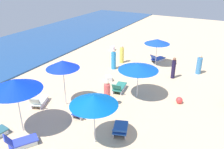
{
  "coord_description": "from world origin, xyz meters",
  "views": [
    {
      "loc": [
        -10.5,
        5.96,
        7.28
      ],
      "look_at": [
        2.12,
        12.74,
        0.94
      ],
      "focal_mm": 38.16,
      "sensor_mm": 36.0,
      "label": 1
    }
  ],
  "objects_px": {
    "lounge_chair_3_0": "(157,59)",
    "umbrella_5": "(94,100)",
    "lounge_chair_1_0": "(81,111)",
    "cooler_box_1": "(109,78)",
    "umbrella_2": "(138,67)",
    "beachgoer_3": "(114,60)",
    "beachgoer_1": "(107,95)",
    "umbrella_1": "(63,64)",
    "beachgoer_6": "(199,65)",
    "umbrella_4": "(15,85)",
    "beach_ball_0": "(179,100)",
    "cooler_box_2": "(113,48)",
    "umbrella_3": "(157,41)",
    "beachgoer_2": "(122,55)",
    "lounge_chair_4_0": "(20,142)",
    "lounge_chair_5_0": "(120,129)",
    "lounge_chair_1_1": "(39,101)",
    "lounge_chair_2_0": "(119,87)",
    "beachgoer_0": "(174,68)"
  },
  "relations": [
    {
      "from": "umbrella_2",
      "to": "beachgoer_3",
      "type": "xyz_separation_m",
      "value": [
        3.33,
        3.42,
        -1.26
      ]
    },
    {
      "from": "umbrella_5",
      "to": "beachgoer_6",
      "type": "height_order",
      "value": "umbrella_5"
    },
    {
      "from": "lounge_chair_5_0",
      "to": "beachgoer_2",
      "type": "distance_m",
      "value": 9.61
    },
    {
      "from": "lounge_chair_3_0",
      "to": "umbrella_5",
      "type": "relative_size",
      "value": 0.63
    },
    {
      "from": "umbrella_3",
      "to": "umbrella_4",
      "type": "height_order",
      "value": "umbrella_4"
    },
    {
      "from": "lounge_chair_1_0",
      "to": "beachgoer_3",
      "type": "height_order",
      "value": "beachgoer_3"
    },
    {
      "from": "umbrella_2",
      "to": "lounge_chair_2_0",
      "type": "distance_m",
      "value": 2.15
    },
    {
      "from": "lounge_chair_4_0",
      "to": "umbrella_5",
      "type": "bearing_deg",
      "value": -113.96
    },
    {
      "from": "cooler_box_2",
      "to": "umbrella_5",
      "type": "bearing_deg",
      "value": -164.94
    },
    {
      "from": "umbrella_1",
      "to": "beachgoer_1",
      "type": "height_order",
      "value": "umbrella_1"
    },
    {
      "from": "lounge_chair_2_0",
      "to": "beachgoer_3",
      "type": "bearing_deg",
      "value": -65.97
    },
    {
      "from": "lounge_chair_1_0",
      "to": "cooler_box_1",
      "type": "xyz_separation_m",
      "value": [
        4.62,
        0.84,
        -0.1
      ]
    },
    {
      "from": "lounge_chair_2_0",
      "to": "beachgoer_1",
      "type": "distance_m",
      "value": 2.07
    },
    {
      "from": "lounge_chair_1_0",
      "to": "lounge_chair_5_0",
      "type": "distance_m",
      "value": 2.59
    },
    {
      "from": "umbrella_5",
      "to": "beachgoer_6",
      "type": "distance_m",
      "value": 10.85
    },
    {
      "from": "umbrella_5",
      "to": "cooler_box_2",
      "type": "relative_size",
      "value": 4.78
    },
    {
      "from": "umbrella_4",
      "to": "cooler_box_1",
      "type": "xyz_separation_m",
      "value": [
        7.04,
        -0.93,
        -2.34
      ]
    },
    {
      "from": "lounge_chair_5_0",
      "to": "beach_ball_0",
      "type": "xyz_separation_m",
      "value": [
        4.21,
        -1.8,
        -0.07
      ]
    },
    {
      "from": "lounge_chair_3_0",
      "to": "umbrella_5",
      "type": "xyz_separation_m",
      "value": [
        -11.51,
        -0.87,
        1.98
      ]
    },
    {
      "from": "lounge_chair_3_0",
      "to": "beachgoer_0",
      "type": "xyz_separation_m",
      "value": [
        -2.82,
        -2.11,
        0.53
      ]
    },
    {
      "from": "lounge_chair_1_1",
      "to": "lounge_chair_4_0",
      "type": "distance_m",
      "value": 3.52
    },
    {
      "from": "lounge_chair_1_1",
      "to": "umbrella_2",
      "type": "height_order",
      "value": "umbrella_2"
    },
    {
      "from": "umbrella_5",
      "to": "umbrella_4",
      "type": "bearing_deg",
      "value": 104.72
    },
    {
      "from": "lounge_chair_2_0",
      "to": "umbrella_3",
      "type": "xyz_separation_m",
      "value": [
        5.58,
        -0.57,
        1.74
      ]
    },
    {
      "from": "umbrella_4",
      "to": "beachgoer_3",
      "type": "bearing_deg",
      "value": -1.31
    },
    {
      "from": "lounge_chair_1_0",
      "to": "lounge_chair_2_0",
      "type": "height_order",
      "value": "lounge_chair_2_0"
    },
    {
      "from": "umbrella_4",
      "to": "lounge_chair_5_0",
      "type": "xyz_separation_m",
      "value": [
        2.05,
        -4.33,
        -2.25
      ]
    },
    {
      "from": "umbrella_4",
      "to": "beach_ball_0",
      "type": "bearing_deg",
      "value": -44.43
    },
    {
      "from": "lounge_chair_1_0",
      "to": "cooler_box_1",
      "type": "bearing_deg",
      "value": -80.9
    },
    {
      "from": "umbrella_5",
      "to": "beachgoer_1",
      "type": "xyz_separation_m",
      "value": [
        2.97,
        1.03,
        -1.46
      ]
    },
    {
      "from": "umbrella_3",
      "to": "beachgoer_2",
      "type": "height_order",
      "value": "umbrella_3"
    },
    {
      "from": "beachgoer_6",
      "to": "cooler_box_2",
      "type": "xyz_separation_m",
      "value": [
        1.93,
        8.41,
        -0.5
      ]
    },
    {
      "from": "cooler_box_2",
      "to": "umbrella_3",
      "type": "bearing_deg",
      "value": -119.26
    },
    {
      "from": "lounge_chair_5_0",
      "to": "beachgoer_6",
      "type": "relative_size",
      "value": 0.93
    },
    {
      "from": "umbrella_5",
      "to": "beachgoer_6",
      "type": "bearing_deg",
      "value": -14.73
    },
    {
      "from": "umbrella_3",
      "to": "beach_ball_0",
      "type": "relative_size",
      "value": 5.59
    },
    {
      "from": "lounge_chair_1_0",
      "to": "lounge_chair_4_0",
      "type": "distance_m",
      "value": 3.43
    },
    {
      "from": "umbrella_2",
      "to": "beachgoer_2",
      "type": "height_order",
      "value": "umbrella_2"
    },
    {
      "from": "umbrella_3",
      "to": "cooler_box_1",
      "type": "height_order",
      "value": "umbrella_3"
    },
    {
      "from": "umbrella_2",
      "to": "beach_ball_0",
      "type": "height_order",
      "value": "umbrella_2"
    },
    {
      "from": "beachgoer_1",
      "to": "umbrella_1",
      "type": "bearing_deg",
      "value": 70.8
    },
    {
      "from": "beachgoer_2",
      "to": "beachgoer_3",
      "type": "xyz_separation_m",
      "value": [
        -1.55,
        -0.03,
        0.03
      ]
    },
    {
      "from": "lounge_chair_4_0",
      "to": "cooler_box_1",
      "type": "distance_m",
      "value": 7.92
    },
    {
      "from": "umbrella_3",
      "to": "beachgoer_2",
      "type": "relative_size",
      "value": 1.46
    },
    {
      "from": "umbrella_1",
      "to": "lounge_chair_4_0",
      "type": "height_order",
      "value": "umbrella_1"
    },
    {
      "from": "umbrella_4",
      "to": "umbrella_3",
      "type": "bearing_deg",
      "value": -14.14
    },
    {
      "from": "beachgoer_2",
      "to": "beach_ball_0",
      "type": "xyz_separation_m",
      "value": [
        -4.43,
        -5.96,
        -0.5
      ]
    },
    {
      "from": "lounge_chair_1_0",
      "to": "lounge_chair_3_0",
      "type": "bearing_deg",
      "value": -96.65
    },
    {
      "from": "umbrella_1",
      "to": "lounge_chair_3_0",
      "type": "bearing_deg",
      "value": -14.4
    },
    {
      "from": "lounge_chair_5_0",
      "to": "beachgoer_3",
      "type": "xyz_separation_m",
      "value": [
        7.1,
        4.13,
        0.47
      ]
    }
  ]
}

